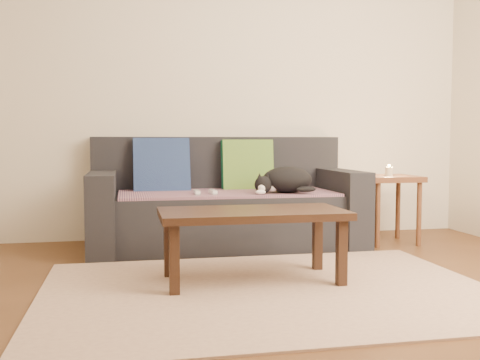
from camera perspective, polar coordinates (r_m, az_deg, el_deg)
The scene contains 13 objects.
ground at distance 3.04m, azimuth 3.68°, elevation -11.97°, with size 4.50×4.50×0.00m, color brown.
back_wall at distance 4.91m, azimuth -2.48°, elevation 9.41°, with size 4.50×0.04×2.60m, color beige.
sofa at distance 4.49m, azimuth -1.58°, elevation -2.75°, with size 2.10×0.94×0.87m.
throw_blanket at distance 4.39m, azimuth -1.37°, elevation -1.32°, with size 1.66×0.74×0.02m, color #3E2749.
cushion_navy at distance 4.58m, azimuth -7.97°, elevation 1.37°, with size 0.45×0.11×0.45m, color #0F1442.
cushion_green at distance 4.67m, azimuth 0.74°, elevation 1.46°, with size 0.43×0.11×0.43m, color #0D5336.
cat at distance 4.29m, azimuth 4.60°, elevation -0.03°, with size 0.52×0.40×0.20m.
wii_remote_a at distance 4.21m, azimuth -2.77°, elevation -1.21°, with size 0.15×0.04×0.03m, color white.
wii_remote_b at distance 4.18m, azimuth -4.41°, elevation -1.26°, with size 0.15×0.04×0.03m, color white.
side_table at distance 4.75m, azimuth 14.87°, elevation -0.74°, with size 0.44×0.44×0.55m.
candle at distance 4.74m, azimuth 14.90°, elevation 0.88°, with size 0.06×0.06×0.09m.
rug at distance 3.18m, azimuth 2.96°, elevation -11.15°, with size 2.50×1.80×0.01m, color tan.
coffee_table at distance 3.30m, azimuth 1.26°, elevation -3.99°, with size 1.08×0.54×0.43m.
Camera 1 is at (-0.77, -2.82, 0.84)m, focal length 42.00 mm.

